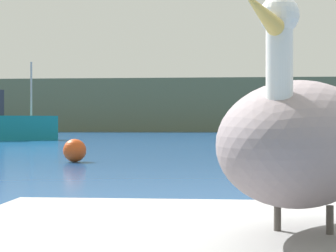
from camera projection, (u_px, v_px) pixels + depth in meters
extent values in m
cube|color=#5B664C|center=(221.00, 106.00, 72.21)|extent=(140.00, 11.26, 6.02)
ellipsoid|color=gray|center=(301.00, 143.00, 2.39)|extent=(0.92, 1.30, 0.50)
cylinder|color=white|center=(279.00, 76.00, 2.01)|extent=(0.09, 0.09, 0.33)
sphere|color=white|center=(279.00, 15.00, 2.01)|extent=(0.13, 0.13, 0.13)
cone|color=gold|center=(260.00, 10.00, 1.76)|extent=(0.18, 0.42, 0.10)
cylinder|color=#4C4742|center=(330.00, 220.00, 2.41)|extent=(0.03, 0.03, 0.11)
cylinder|color=#4C4742|center=(277.00, 217.00, 2.49)|extent=(0.03, 0.03, 0.11)
cylinder|color=#B2B2B2|center=(31.00, 89.00, 36.77)|extent=(0.12, 0.12, 3.27)
sphere|color=#E54C19|center=(75.00, 150.00, 16.40)|extent=(0.63, 0.63, 0.63)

